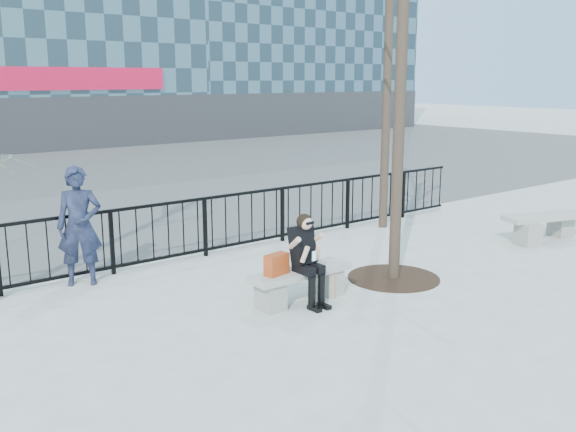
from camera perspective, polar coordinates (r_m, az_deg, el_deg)
ground at (r=9.54m, az=1.11°, el=-7.59°), size 120.00×120.00×0.00m
street_surface at (r=22.88m, az=-23.56°, el=3.06°), size 60.00×23.00×0.01m
railing at (r=11.76m, az=-8.22°, el=-1.09°), size 14.00×0.06×1.10m
tree_grate at (r=10.72m, az=9.36°, el=-5.44°), size 1.50×1.50×0.02m
bench_main at (r=9.44m, az=1.12°, el=-5.87°), size 1.65×0.46×0.49m
bench_second at (r=13.92m, az=21.89°, el=-0.70°), size 1.84×0.51×0.55m
seated_woman at (r=9.21m, az=1.76°, el=-3.93°), size 0.50×0.64×1.34m
handbag at (r=9.10m, az=-1.02°, el=-4.32°), size 0.39×0.23×0.30m
shopping_bag at (r=9.80m, az=4.17°, el=-5.90°), size 0.43×0.31×0.38m
standing_man at (r=10.58m, az=-18.05°, el=-0.86°), size 0.82×0.70×1.90m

